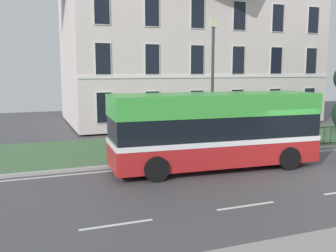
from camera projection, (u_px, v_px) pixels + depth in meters
The scene contains 5 objects.
ground_plane at pixel (289, 170), 15.83m from camera, with size 60.00×56.00×0.18m.
georgian_townhouse at pixel (188, 48), 30.58m from camera, with size 19.34×10.48×11.38m.
iron_verge_railing at pixel (288, 138), 19.44m from camera, with size 13.90×0.04×0.97m.
single_decker_bus at pixel (215, 129), 15.77m from camera, with size 8.78×2.97×3.14m.
street_lamp_post at pixel (213, 76), 18.36m from camera, with size 0.36×0.24×6.34m.
Camera 1 is at (-10.15, -11.32, 4.09)m, focal length 40.75 mm.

